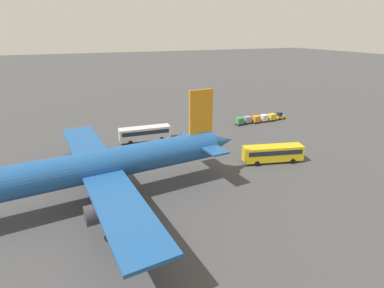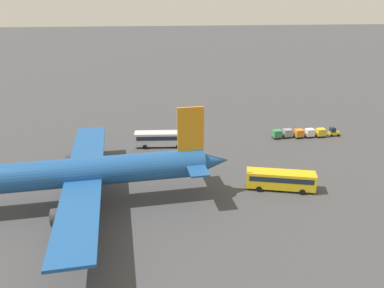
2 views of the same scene
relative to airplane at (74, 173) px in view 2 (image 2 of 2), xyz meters
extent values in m
plane|color=#424244|center=(-20.77, -30.29, -5.81)|extent=(600.00, 600.00, 0.00)
cylinder|color=#1E5193|center=(0.63, 0.06, 0.10)|extent=(42.71, 8.69, 4.55)
cone|color=#1E5193|center=(-21.86, -2.15, 0.10)|extent=(6.29, 4.65, 4.10)
cube|color=#1E5193|center=(-2.66, 11.84, -0.46)|extent=(7.41, 19.98, 0.44)
cube|color=#1E5193|center=(-0.30, -12.13, -0.46)|extent=(7.41, 19.98, 0.44)
cube|color=orange|center=(-18.39, -1.81, 6.02)|extent=(4.26, 0.77, 7.28)
cube|color=#1E5193|center=(-18.81, -1.85, 0.56)|extent=(4.12, 12.06, 0.28)
cylinder|color=#38383D|center=(-1.11, 9.05, -1.94)|extent=(5.32, 2.99, 2.50)
cylinder|color=#38383D|center=(0.68, -9.09, -1.94)|extent=(5.32, 2.99, 2.50)
cylinder|color=#38383D|center=(-1.77, 2.80, -3.99)|extent=(0.50, 0.50, 3.64)
cylinder|color=black|center=(-1.77, 2.80, -5.36)|extent=(0.94, 0.59, 0.90)
cylinder|color=#38383D|center=(-1.19, -3.09, -3.99)|extent=(0.50, 0.50, 3.64)
cylinder|color=black|center=(-1.19, -3.09, -5.36)|extent=(0.94, 0.59, 0.90)
cube|color=silver|center=(-13.95, -23.57, -3.91)|extent=(11.91, 3.50, 2.90)
cube|color=#192333|center=(-13.95, -23.57, -3.40)|extent=(10.97, 3.49, 0.93)
cylinder|color=black|center=(-10.22, -22.30, -5.31)|extent=(1.02, 0.36, 1.00)
cylinder|color=black|center=(-10.39, -25.26, -5.31)|extent=(1.02, 0.36, 1.00)
cylinder|color=black|center=(-17.51, -21.89, -5.31)|extent=(1.02, 0.36, 1.00)
cylinder|color=black|center=(-17.68, -24.84, -5.31)|extent=(1.02, 0.36, 1.00)
cube|color=gold|center=(-34.05, -2.20, -3.92)|extent=(12.03, 5.42, 2.88)
cube|color=#192333|center=(-34.05, -2.20, -3.41)|extent=(11.13, 5.24, 0.92)
cylinder|color=black|center=(-30.18, -1.66, -5.31)|extent=(1.04, 0.53, 1.00)
cylinder|color=black|center=(-30.86, -4.45, -5.31)|extent=(1.04, 0.53, 1.00)
cylinder|color=black|center=(-37.24, 0.04, -5.31)|extent=(1.04, 0.53, 1.00)
cylinder|color=black|center=(-37.91, -2.74, -5.31)|extent=(1.04, 0.53, 1.00)
cube|color=gold|center=(-54.91, -26.34, -5.16)|extent=(2.43, 1.36, 0.70)
cube|color=#192333|center=(-54.49, -26.33, -4.26)|extent=(1.11, 1.20, 1.10)
cylinder|color=black|center=(-54.09, -25.62, -5.51)|extent=(0.61, 0.23, 0.60)
cylinder|color=black|center=(-54.06, -27.02, -5.51)|extent=(0.61, 0.23, 0.60)
cylinder|color=black|center=(-55.77, -25.66, -5.51)|extent=(0.61, 0.23, 0.60)
cylinder|color=black|center=(-55.74, -27.06, -5.51)|extent=(0.61, 0.23, 0.60)
cylinder|color=#1E1E2D|center=(-19.97, -28.57, -5.39)|extent=(0.32, 0.32, 0.85)
cylinder|color=yellow|center=(-19.97, -28.57, -4.64)|extent=(0.38, 0.38, 0.65)
sphere|color=tan|center=(-19.97, -28.57, -4.19)|extent=(0.24, 0.24, 0.24)
cube|color=#38383D|center=(-51.39, -25.84, -5.40)|extent=(2.16, 1.88, 0.10)
cube|color=gold|center=(-51.39, -25.84, -4.55)|extent=(2.06, 1.79, 1.60)
cylinder|color=black|center=(-50.70, -25.12, -5.63)|extent=(0.37, 0.16, 0.36)
cylinder|color=black|center=(-50.56, -26.39, -5.63)|extent=(0.37, 0.16, 0.36)
cylinder|color=black|center=(-52.21, -25.28, -5.63)|extent=(0.37, 0.16, 0.36)
cylinder|color=black|center=(-52.07, -26.55, -5.63)|extent=(0.37, 0.16, 0.36)
cube|color=#38383D|center=(-48.75, -25.88, -5.40)|extent=(2.16, 1.88, 0.10)
cube|color=silver|center=(-48.75, -25.88, -4.55)|extent=(2.06, 1.79, 1.60)
cylinder|color=black|center=(-48.06, -25.16, -5.63)|extent=(0.37, 0.16, 0.36)
cylinder|color=black|center=(-47.92, -26.43, -5.63)|extent=(0.37, 0.16, 0.36)
cylinder|color=black|center=(-49.57, -25.32, -5.63)|extent=(0.37, 0.16, 0.36)
cylinder|color=black|center=(-49.43, -26.59, -5.63)|extent=(0.37, 0.16, 0.36)
cube|color=#38383D|center=(-46.11, -25.78, -5.40)|extent=(2.16, 1.88, 0.10)
cube|color=orange|center=(-46.11, -25.78, -4.55)|extent=(2.06, 1.79, 1.60)
cylinder|color=black|center=(-45.42, -25.06, -5.63)|extent=(0.37, 0.16, 0.36)
cylinder|color=black|center=(-45.28, -26.34, -5.63)|extent=(0.37, 0.16, 0.36)
cylinder|color=black|center=(-46.93, -25.22, -5.63)|extent=(0.37, 0.16, 0.36)
cylinder|color=black|center=(-46.80, -26.49, -5.63)|extent=(0.37, 0.16, 0.36)
cube|color=#38383D|center=(-43.47, -26.19, -5.40)|extent=(2.16, 1.88, 0.10)
cube|color=gray|center=(-43.47, -26.19, -4.55)|extent=(2.06, 1.79, 1.60)
cylinder|color=black|center=(-42.78, -25.47, -5.63)|extent=(0.37, 0.16, 0.36)
cylinder|color=black|center=(-42.64, -26.75, -5.63)|extent=(0.37, 0.16, 0.36)
cylinder|color=black|center=(-44.29, -25.63, -5.63)|extent=(0.37, 0.16, 0.36)
cylinder|color=black|center=(-44.16, -26.91, -5.63)|extent=(0.37, 0.16, 0.36)
cube|color=#38383D|center=(-40.83, -25.85, -5.40)|extent=(2.16, 1.88, 0.10)
cube|color=#38844C|center=(-40.83, -25.85, -4.55)|extent=(2.06, 1.79, 1.60)
cylinder|color=black|center=(-40.14, -25.13, -5.63)|extent=(0.37, 0.16, 0.36)
cylinder|color=black|center=(-40.01, -26.41, -5.63)|extent=(0.37, 0.16, 0.36)
cylinder|color=black|center=(-41.65, -25.29, -5.63)|extent=(0.37, 0.16, 0.36)
cylinder|color=black|center=(-41.52, -26.57, -5.63)|extent=(0.37, 0.16, 0.36)
camera|label=1|loc=(1.21, 41.48, 18.49)|focal=28.00mm
camera|label=2|loc=(-13.40, 53.50, 26.33)|focal=35.00mm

